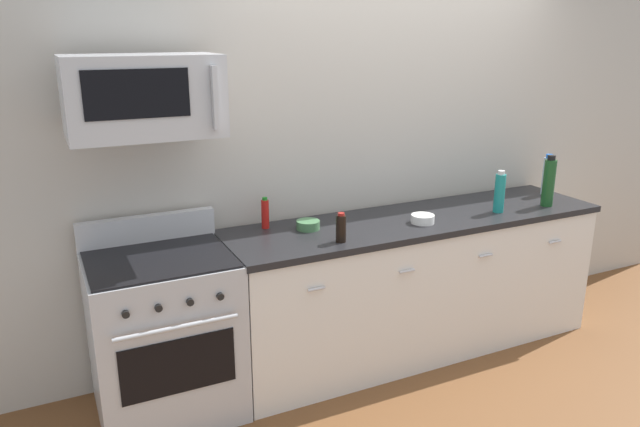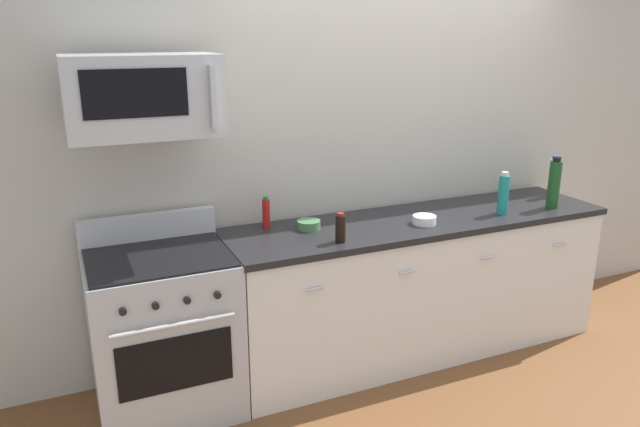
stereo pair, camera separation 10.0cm
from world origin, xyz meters
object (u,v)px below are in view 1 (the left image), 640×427
at_px(microwave, 143,96).
at_px(bottle_hot_sauce_red, 265,214).
at_px(bottle_wine_green, 549,182).
at_px(range_oven, 165,334).
at_px(bowl_green_glaze, 308,225).
at_px(bottle_water_clear, 547,175).
at_px(bottle_sparkling_teal, 500,193).
at_px(bowl_white_ceramic, 423,219).
at_px(bottle_soy_sauce_dark, 341,228).

relative_size(microwave, bottle_hot_sauce_red, 3.90).
bearing_deg(bottle_wine_green, range_oven, 176.52).
relative_size(bottle_hot_sauce_red, bowl_green_glaze, 1.35).
distance_m(range_oven, bottle_water_clear, 2.86).
relative_size(bottle_sparkling_teal, bottle_water_clear, 0.94).
height_order(bottle_hot_sauce_red, bowl_green_glaze, bottle_hot_sauce_red).
height_order(range_oven, bottle_water_clear, bottle_water_clear).
height_order(bottle_sparkling_teal, bottle_hot_sauce_red, bottle_sparkling_teal).
relative_size(microwave, bottle_wine_green, 2.15).
xyz_separation_m(bottle_hot_sauce_red, bowl_white_ceramic, (0.91, -0.33, -0.06)).
bearing_deg(microwave, bottle_hot_sauce_red, 14.16).
relative_size(microwave, bowl_white_ceramic, 5.18).
xyz_separation_m(bottle_soy_sauce_dark, bottle_hot_sauce_red, (-0.30, 0.41, 0.01)).
bearing_deg(bottle_sparkling_teal, bowl_white_ceramic, 178.22).
relative_size(bottle_sparkling_teal, bottle_wine_green, 0.80).
relative_size(bottle_water_clear, bowl_green_glaze, 2.08).
distance_m(bottle_soy_sauce_dark, bottle_sparkling_teal, 1.20).
relative_size(range_oven, bottle_sparkling_teal, 3.86).
bearing_deg(range_oven, microwave, 89.71).
distance_m(range_oven, bowl_green_glaze, 1.03).
bearing_deg(bowl_green_glaze, bottle_soy_sauce_dark, -75.53).
distance_m(bottle_wine_green, bottle_hot_sauce_red, 1.93).
height_order(microwave, bowl_white_ceramic, microwave).
height_order(microwave, bottle_sparkling_teal, microwave).
relative_size(range_oven, bottle_hot_sauce_red, 5.60).
bearing_deg(bottle_soy_sauce_dark, bottle_wine_green, 1.47).
height_order(bottle_hot_sauce_red, bowl_white_ceramic, bottle_hot_sauce_red).
bearing_deg(bottle_soy_sauce_dark, range_oven, 168.57).
relative_size(bottle_sparkling_teal, bottle_hot_sauce_red, 1.45).
height_order(range_oven, bowl_white_ceramic, range_oven).
relative_size(bottle_water_clear, bottle_hot_sauce_red, 1.54).
xyz_separation_m(bottle_water_clear, bowl_green_glaze, (-1.89, 0.02, -0.11)).
height_order(bottle_water_clear, bowl_green_glaze, bottle_water_clear).
distance_m(microwave, bottle_water_clear, 2.88).
bearing_deg(range_oven, bottle_wine_green, -3.48).
height_order(bottle_wine_green, bottle_hot_sauce_red, bottle_wine_green).
bearing_deg(bottle_sparkling_teal, bottle_soy_sauce_dark, -176.75).
height_order(bottle_wine_green, bowl_green_glaze, bottle_wine_green).
xyz_separation_m(microwave, bottle_wine_green, (2.57, -0.20, -0.67)).
distance_m(microwave, bowl_white_ceramic, 1.79).
relative_size(microwave, bottle_water_clear, 2.53).
height_order(bottle_soy_sauce_dark, bottle_sparkling_teal, bottle_sparkling_teal).
bearing_deg(range_oven, bottle_sparkling_teal, -3.41).
height_order(bottle_water_clear, bottle_wine_green, bottle_wine_green).
height_order(bottle_sparkling_teal, bowl_green_glaze, bottle_sparkling_teal).
distance_m(bottle_soy_sauce_dark, bottle_wine_green, 1.60).
bearing_deg(microwave, bottle_water_clear, 0.53).
bearing_deg(bottle_sparkling_teal, range_oven, 176.59).
distance_m(bottle_wine_green, bowl_white_ceramic, 0.99).
height_order(microwave, bottle_wine_green, microwave).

